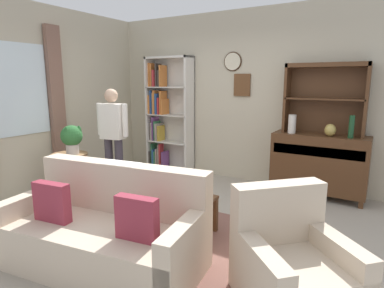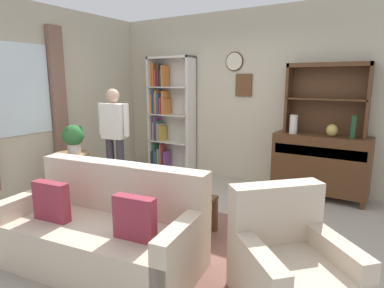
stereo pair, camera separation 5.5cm
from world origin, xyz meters
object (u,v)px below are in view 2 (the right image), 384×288
Objects in this scene: plant_stand at (72,169)px; coffee_table at (176,201)px; sideboard at (320,163)px; vase_tall at (294,124)px; sideboard_hutch at (327,89)px; vase_round at (332,130)px; potted_plant_small at (96,184)px; person_reading at (114,133)px; bottle_wine at (353,127)px; couch_floral at (105,232)px; book_stack at (173,196)px; bookshelf at (167,115)px; potted_plant_large at (73,137)px; armchair_floral at (290,270)px.

coffee_table is at bearing -5.52° from plant_stand.
vase_tall reaches higher than sideboard.
vase_round is at bearing -53.52° from sideboard_hutch.
potted_plant_small is (0.37, 0.12, -0.21)m from plant_stand.
vase_tall reaches higher than vase_round.
potted_plant_small is at bearing 169.26° from coffee_table.
bottle_wine is at bearing 22.00° from person_reading.
potted_plant_small is at bearing -101.99° from person_reading.
potted_plant_small is (-3.18, -1.59, -0.89)m from bottle_wine.
vase_round is at bearing 27.78° from plant_stand.
couch_floral is 0.83m from book_stack.
vase_round is at bearing -27.17° from sideboard.
plant_stand is (-0.39, -1.88, -0.65)m from bookshelf.
sideboard_hutch is 0.71× the size of person_reading.
vase_round is (0.13, -0.18, -0.55)m from sideboard_hutch.
sideboard_hutch is 1.38× the size of coffee_table.
bottle_wine reaches higher than plant_stand.
person_reading is at bearing 48.95° from potted_plant_large.
armchair_floral is at bearing -22.14° from person_reading.
sideboard_hutch is at bearing 28.15° from person_reading.
bookshelf is 1.35× the size of person_reading.
vase_tall is 0.52m from vase_round.
sideboard is 4.26× the size of potted_plant_small.
person_reading is (-2.71, -1.34, 0.40)m from sideboard.
vase_round is at bearing 93.37° from armchair_floral.
bookshelf is at bearing 127.21° from book_stack.
armchair_floral is (3.04, -2.64, -0.75)m from bookshelf.
sideboard reaches higher than armchair_floral.
potted_plant_large is 1.39× the size of potted_plant_small.
person_reading is 1.95× the size of coffee_table.
bottle_wine is at bearing 51.27° from coffee_table.
vase_tall reaches higher than couch_floral.
plant_stand is 2.03m from coffee_table.
sideboard is at bearing 11.63° from vase_tall.
potted_plant_large is (0.06, 0.02, 0.48)m from plant_stand.
bookshelf is 2.81m from sideboard_hutch.
vase_round reaches higher than couch_floral.
book_stack is at bearing -13.81° from potted_plant_small.
sideboard_hutch is 3.15m from person_reading.
bottle_wine reaches higher than sideboard.
bookshelf is 4.10m from armchair_floral.
person_reading is (-2.99, 1.22, 0.62)m from armchair_floral.
book_stack is at bearing 161.44° from armchair_floral.
coffee_table is (1.96, -0.21, -0.52)m from potted_plant_large.
bottle_wine is at bearing 87.37° from armchair_floral.
person_reading is at bearing -155.83° from vase_round.
sideboard is at bearing 152.83° from vase_round.
vase_round is at bearing 24.17° from person_reading.
couch_floral is 2.16m from person_reading.
sideboard_hutch is 1.76× the size of plant_stand.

